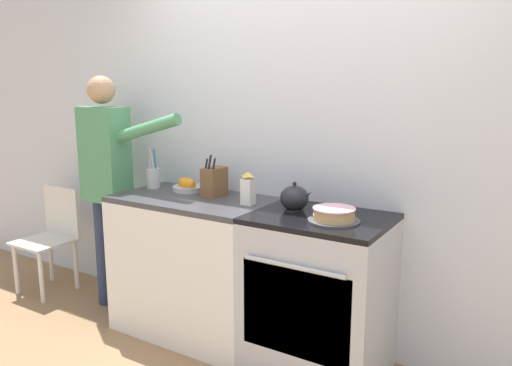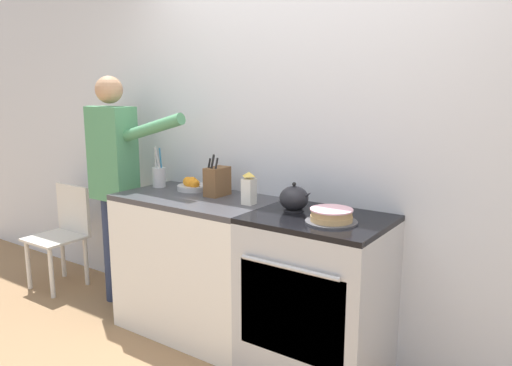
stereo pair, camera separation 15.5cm
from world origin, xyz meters
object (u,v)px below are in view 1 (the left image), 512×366
object	(u,v)px
stove_range	(318,294)
layer_cake	(334,215)
milk_carton	(248,189)
fruit_bowl	(188,186)
person_baker	(107,172)
knife_block	(214,182)
dining_chair	(53,232)
tea_kettle	(295,198)
utensil_crock	(153,177)

from	to	relation	value
stove_range	layer_cake	size ratio (longest dim) A/B	3.35
stove_range	milk_carton	bearing A→B (deg)	177.32
fruit_bowl	person_baker	distance (m)	0.64
knife_block	milk_carton	xyz separation A→B (m)	(0.31, -0.08, -0.00)
dining_chair	knife_block	bearing A→B (deg)	36.26
knife_block	milk_carton	bearing A→B (deg)	-14.54
tea_kettle	dining_chair	size ratio (longest dim) A/B	0.25
dining_chair	tea_kettle	bearing A→B (deg)	33.45
milk_carton	dining_chair	xyz separation A→B (m)	(-1.85, -0.04, -0.55)
person_baker	layer_cake	bearing A→B (deg)	-9.73
milk_carton	dining_chair	world-z (taller)	milk_carton
layer_cake	person_baker	bearing A→B (deg)	178.58
utensil_crock	knife_block	bearing A→B (deg)	1.90
layer_cake	tea_kettle	world-z (taller)	tea_kettle
stove_range	milk_carton	world-z (taller)	milk_carton
dining_chair	layer_cake	bearing A→B (deg)	30.53
fruit_bowl	tea_kettle	bearing A→B (deg)	-5.59
milk_carton	person_baker	bearing A→B (deg)	-177.82
dining_chair	utensil_crock	bearing A→B (deg)	37.68
tea_kettle	knife_block	distance (m)	0.62
utensil_crock	fruit_bowl	bearing A→B (deg)	9.77
layer_cake	tea_kettle	xyz separation A→B (m)	(-0.29, 0.11, 0.04)
stove_range	fruit_bowl	xyz separation A→B (m)	(-1.05, 0.13, 0.50)
layer_cake	tea_kettle	size ratio (longest dim) A/B	1.35
milk_carton	tea_kettle	bearing A→B (deg)	4.98
knife_block	milk_carton	world-z (taller)	knife_block
layer_cake	milk_carton	xyz separation A→B (m)	(-0.60, 0.09, 0.06)
tea_kettle	layer_cake	bearing A→B (deg)	-21.30
fruit_bowl	person_baker	world-z (taller)	person_baker
knife_block	utensil_crock	size ratio (longest dim) A/B	0.96
tea_kettle	knife_block	xyz separation A→B (m)	(-0.62, 0.05, 0.03)
utensil_crock	fruit_bowl	size ratio (longest dim) A/B	1.33
knife_block	utensil_crock	xyz separation A→B (m)	(-0.52, -0.02, -0.02)
tea_kettle	knife_block	world-z (taller)	knife_block
utensil_crock	dining_chair	distance (m)	1.15
layer_cake	person_baker	world-z (taller)	person_baker
stove_range	person_baker	world-z (taller)	person_baker
utensil_crock	person_baker	xyz separation A→B (m)	(-0.35, -0.11, 0.02)
layer_cake	knife_block	bearing A→B (deg)	169.44
layer_cake	milk_carton	world-z (taller)	milk_carton
knife_block	layer_cake	bearing A→B (deg)	-10.56
utensil_crock	fruit_bowl	distance (m)	0.28
stove_range	layer_cake	xyz separation A→B (m)	(0.11, -0.07, 0.50)
layer_cake	person_baker	distance (m)	1.78
knife_block	utensil_crock	world-z (taller)	utensil_crock
knife_block	dining_chair	world-z (taller)	knife_block
stove_range	knife_block	world-z (taller)	knife_block
milk_carton	person_baker	distance (m)	1.18
person_baker	milk_carton	bearing A→B (deg)	-6.14
utensil_crock	dining_chair	world-z (taller)	utensil_crock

